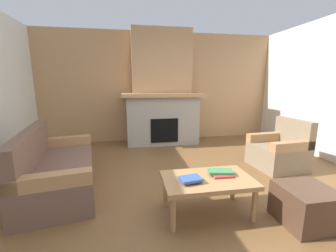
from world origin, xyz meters
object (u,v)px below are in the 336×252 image
(fireplace, at_px, (162,96))
(armchair, at_px, (280,151))
(ottoman, at_px, (306,206))
(coffee_table, at_px, (207,183))
(couch, at_px, (56,170))

(fireplace, relative_size, armchair, 3.18)
(ottoman, bearing_deg, fireplace, 106.48)
(armchair, bearing_deg, ottoman, -118.17)
(coffee_table, relative_size, ottoman, 1.92)
(fireplace, distance_m, coffee_table, 3.18)
(fireplace, distance_m, ottoman, 3.71)
(ottoman, bearing_deg, coffee_table, 160.07)
(fireplace, distance_m, armchair, 2.81)
(couch, xyz_separation_m, coffee_table, (1.87, -0.92, 0.09))
(coffee_table, bearing_deg, armchair, 32.23)
(armchair, height_order, ottoman, armchair)
(fireplace, bearing_deg, ottoman, -73.52)
(couch, distance_m, coffee_table, 2.08)
(armchair, xyz_separation_m, ottoman, (-0.77, -1.45, -0.09))
(couch, distance_m, ottoman, 3.11)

